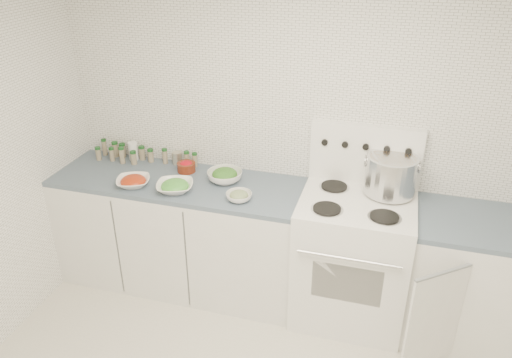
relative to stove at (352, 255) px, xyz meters
name	(u,v)px	position (x,y,z in m)	size (l,w,h in m)	color
room_walls	(229,189)	(-0.48, -1.19, 1.06)	(3.54, 3.04, 2.52)	white
counter_left	(181,232)	(-1.30, 0.00, -0.05)	(1.85, 0.62, 0.90)	white
stove	(352,255)	(0.00, 0.00, 0.00)	(0.76, 0.70, 1.36)	white
counter_right	(476,281)	(0.82, 0.00, -0.05)	(0.89, 0.88, 0.90)	white
stock_pot	(391,173)	(0.19, 0.16, 0.59)	(0.36, 0.34, 0.26)	silver
bowl_tomato	(133,181)	(-1.57, -0.16, 0.44)	(0.30, 0.30, 0.08)	white
bowl_snowpea	(175,186)	(-1.25, -0.15, 0.44)	(0.32, 0.32, 0.09)	white
bowl_broccoli	(225,175)	(-0.96, 0.08, 0.45)	(0.31, 0.31, 0.10)	white
bowl_zucchini	(239,196)	(-0.78, -0.16, 0.44)	(0.22, 0.22, 0.07)	white
bowl_pepper	(186,166)	(-1.30, 0.16, 0.44)	(0.14, 0.14, 0.08)	#622110
salt_canister	(133,151)	(-1.78, 0.24, 0.48)	(0.07, 0.07, 0.14)	white
tin_can	(177,158)	(-1.42, 0.26, 0.45)	(0.07, 0.07, 0.10)	#B7B09B
spice_cluster	(135,154)	(-1.76, 0.23, 0.46)	(0.82, 0.15, 0.14)	gray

